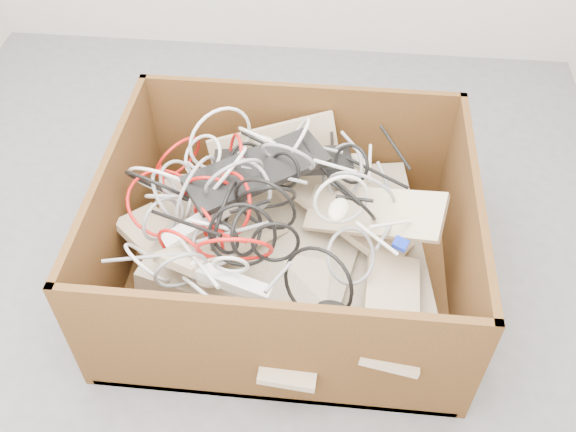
# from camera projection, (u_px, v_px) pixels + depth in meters

# --- Properties ---
(ground) EXTENTS (3.00, 3.00, 0.00)m
(ground) POSITION_uv_depth(u_px,v_px,m) (239.00, 263.00, 2.36)
(ground) COLOR #535356
(ground) RESTS_ON ground
(cardboard_box) EXTENTS (1.19, 0.99, 0.51)m
(cardboard_box) POSITION_uv_depth(u_px,v_px,m) (283.00, 253.00, 2.22)
(cardboard_box) COLOR #3A1F0E
(cardboard_box) RESTS_ON ground
(keyboard_pile) EXTENTS (1.11, 1.02, 0.38)m
(keyboard_pile) POSITION_uv_depth(u_px,v_px,m) (287.00, 220.00, 2.13)
(keyboard_pile) COLOR tan
(keyboard_pile) RESTS_ON cardboard_box
(mice_scatter) EXTENTS (0.63, 0.71, 0.21)m
(mice_scatter) POSITION_uv_depth(u_px,v_px,m) (286.00, 212.00, 2.06)
(mice_scatter) COLOR beige
(mice_scatter) RESTS_ON keyboard_pile
(power_strip_left) EXTENTS (0.25, 0.20, 0.11)m
(power_strip_left) POSITION_uv_depth(u_px,v_px,m) (202.00, 221.00, 2.01)
(power_strip_left) COLOR white
(power_strip_left) RESTS_ON keyboard_pile
(power_strip_right) EXTENTS (0.26, 0.10, 0.08)m
(power_strip_right) POSITION_uv_depth(u_px,v_px,m) (230.00, 281.00, 1.88)
(power_strip_right) COLOR white
(power_strip_right) RESTS_ON keyboard_pile
(vga_plug) EXTENTS (0.06, 0.06, 0.03)m
(vga_plug) POSITION_uv_depth(u_px,v_px,m) (400.00, 244.00, 1.96)
(vga_plug) COLOR #0B23B3
(vga_plug) RESTS_ON keyboard_pile
(cable_tangle) EXTENTS (1.00, 0.83, 0.42)m
(cable_tangle) POSITION_uv_depth(u_px,v_px,m) (242.00, 196.00, 2.05)
(cable_tangle) COLOR gray
(cable_tangle) RESTS_ON keyboard_pile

